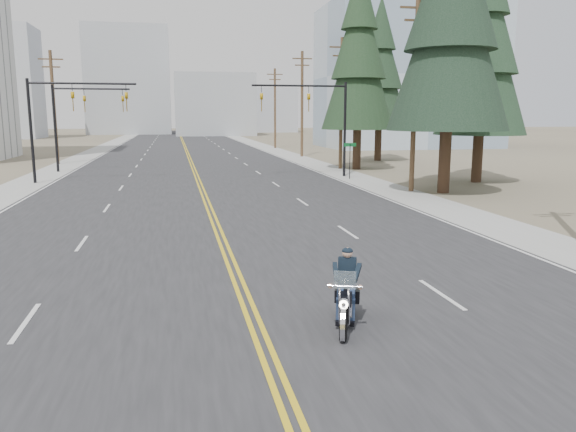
# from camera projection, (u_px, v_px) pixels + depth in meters

# --- Properties ---
(ground_plane) EXTENTS (400.00, 400.00, 0.00)m
(ground_plane) POSITION_uv_depth(u_px,v_px,m) (279.00, 386.00, 9.62)
(ground_plane) COLOR #776D56
(ground_plane) RESTS_ON ground
(road) EXTENTS (20.00, 200.00, 0.01)m
(road) POSITION_uv_depth(u_px,v_px,m) (186.00, 149.00, 77.14)
(road) COLOR #303033
(road) RESTS_ON ground
(sidewalk_left) EXTENTS (3.00, 200.00, 0.01)m
(sidewalk_left) POSITION_uv_depth(u_px,v_px,m) (98.00, 150.00, 74.89)
(sidewalk_left) COLOR #A5A5A0
(sidewalk_left) RESTS_ON ground
(sidewalk_right) EXTENTS (3.00, 200.00, 0.01)m
(sidewalk_right) POSITION_uv_depth(u_px,v_px,m) (268.00, 148.00, 79.39)
(sidewalk_right) COLOR #A5A5A0
(sidewalk_right) RESTS_ON ground
(traffic_mast_left) EXTENTS (7.10, 0.26, 7.00)m
(traffic_mast_left) POSITION_uv_depth(u_px,v_px,m) (61.00, 110.00, 37.86)
(traffic_mast_left) COLOR black
(traffic_mast_left) RESTS_ON ground
(traffic_mast_right) EXTENTS (7.10, 0.26, 7.00)m
(traffic_mast_right) POSITION_uv_depth(u_px,v_px,m) (319.00, 110.00, 41.37)
(traffic_mast_right) COLOR black
(traffic_mast_right) RESTS_ON ground
(traffic_mast_far) EXTENTS (6.10, 0.26, 7.00)m
(traffic_mast_far) POSITION_uv_depth(u_px,v_px,m) (76.00, 112.00, 45.52)
(traffic_mast_far) COLOR black
(traffic_mast_far) RESTS_ON ground
(street_sign) EXTENTS (0.90, 0.06, 2.62)m
(street_sign) POSITION_uv_depth(u_px,v_px,m) (350.00, 154.00, 40.35)
(street_sign) COLOR black
(street_sign) RESTS_ON ground
(utility_pole_b) EXTENTS (2.20, 0.30, 11.50)m
(utility_pole_b) POSITION_uv_depth(u_px,v_px,m) (415.00, 91.00, 33.19)
(utility_pole_b) COLOR brown
(utility_pole_b) RESTS_ON ground
(utility_pole_c) EXTENTS (2.20, 0.30, 11.00)m
(utility_pole_c) POSITION_uv_depth(u_px,v_px,m) (341.00, 102.00, 47.71)
(utility_pole_c) COLOR brown
(utility_pole_c) RESTS_ON ground
(utility_pole_d) EXTENTS (2.20, 0.30, 11.50)m
(utility_pole_d) POSITION_uv_depth(u_px,v_px,m) (302.00, 103.00, 62.13)
(utility_pole_d) COLOR brown
(utility_pole_d) RESTS_ON ground
(utility_pole_e) EXTENTS (2.20, 0.30, 11.00)m
(utility_pole_e) POSITION_uv_depth(u_px,v_px,m) (275.00, 107.00, 78.57)
(utility_pole_e) COLOR brown
(utility_pole_e) RESTS_ON ground
(utility_pole_left) EXTENTS (2.20, 0.30, 10.50)m
(utility_pole_left) POSITION_uv_depth(u_px,v_px,m) (54.00, 106.00, 52.50)
(utility_pole_left) COLOR brown
(utility_pole_left) RESTS_ON ground
(glass_building) EXTENTS (24.00, 16.00, 20.00)m
(glass_building) POSITION_uv_depth(u_px,v_px,m) (407.00, 78.00, 81.64)
(glass_building) COLOR #9EB5CC
(glass_building) RESTS_ON ground
(haze_bldg_a) EXTENTS (14.00, 12.00, 22.00)m
(haze_bldg_a) POSITION_uv_depth(u_px,v_px,m) (1.00, 83.00, 111.75)
(haze_bldg_a) COLOR #B7BCC6
(haze_bldg_a) RESTS_ON ground
(haze_bldg_b) EXTENTS (18.00, 14.00, 14.00)m
(haze_bldg_b) POSITION_uv_depth(u_px,v_px,m) (214.00, 105.00, 130.52)
(haze_bldg_b) COLOR #ADB2B7
(haze_bldg_b) RESTS_ON ground
(haze_bldg_c) EXTENTS (16.00, 12.00, 18.00)m
(haze_bldg_c) POSITION_uv_depth(u_px,v_px,m) (367.00, 95.00, 121.97)
(haze_bldg_c) COLOR #B7BCC6
(haze_bldg_c) RESTS_ON ground
(haze_bldg_d) EXTENTS (20.00, 15.00, 26.00)m
(haze_bldg_d) POSITION_uv_depth(u_px,v_px,m) (129.00, 81.00, 140.02)
(haze_bldg_d) COLOR #ADB2B7
(haze_bldg_d) RESTS_ON ground
(haze_bldg_e) EXTENTS (14.00, 14.00, 12.00)m
(haze_bldg_e) POSITION_uv_depth(u_px,v_px,m) (269.00, 110.00, 158.14)
(haze_bldg_e) COLOR #B7BCC6
(haze_bldg_e) RESTS_ON ground
(motorcyclist) EXTENTS (1.64, 2.38, 1.71)m
(motorcyclist) POSITION_uv_depth(u_px,v_px,m) (346.00, 289.00, 12.15)
(motorcyclist) COLOR black
(motorcyclist) RESTS_ON ground
(conifer_near) EXTENTS (7.00, 7.00, 18.53)m
(conifer_near) POSITION_uv_depth(u_px,v_px,m) (452.00, 7.00, 31.78)
(conifer_near) COLOR #382619
(conifer_near) RESTS_ON ground
(conifer_mid) EXTENTS (6.14, 6.14, 16.37)m
(conifer_mid) POSITION_uv_depth(u_px,v_px,m) (484.00, 42.00, 37.43)
(conifer_mid) COLOR #382619
(conifer_mid) RESTS_ON ground
(conifer_tall) EXTENTS (6.15, 6.15, 17.07)m
(conifer_tall) POSITION_uv_depth(u_px,v_px,m) (359.00, 52.00, 46.81)
(conifer_tall) COLOR #382619
(conifer_tall) RESTS_ON ground
(conifer_far) EXTENTS (6.05, 6.05, 16.20)m
(conifer_far) POSITION_uv_depth(u_px,v_px,m) (380.00, 68.00, 56.12)
(conifer_far) COLOR #382619
(conifer_far) RESTS_ON ground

